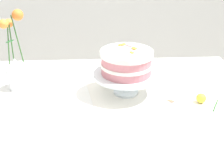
{
  "coord_description": "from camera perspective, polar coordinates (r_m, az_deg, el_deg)",
  "views": [
    {
      "loc": [
        -0.02,
        -1.15,
        1.39
      ],
      "look_at": [
        0.04,
        0.02,
        0.86
      ],
      "focal_mm": 49.65,
      "sensor_mm": 36.0,
      "label": 1
    }
  ],
  "objects": [
    {
      "name": "dining_table",
      "position": [
        1.35,
        -1.76,
        -9.01
      ],
      "size": [
        1.4,
        1.0,
        0.74
      ],
      "color": "white",
      "rests_on": "ground"
    },
    {
      "name": "cake_stand",
      "position": [
        1.36,
        2.63,
        -0.4
      ],
      "size": [
        0.29,
        0.29,
        0.1
      ],
      "color": "silver",
      "rests_on": "linen_napkin"
    },
    {
      "name": "fallen_rose",
      "position": [
        1.36,
        16.18,
        -4.25
      ],
      "size": [
        0.1,
        0.1,
        0.04
      ],
      "color": "#2D6028",
      "rests_on": "dining_table"
    },
    {
      "name": "loose_petal_0",
      "position": [
        1.35,
        10.71,
        -4.79
      ],
      "size": [
        0.04,
        0.04,
        0.01
      ],
      "primitive_type": "ellipsoid",
      "rotation": [
        0.0,
        0.0,
        2.56
      ],
      "color": "#E56B51",
      "rests_on": "dining_table"
    },
    {
      "name": "flower_vase",
      "position": [
        1.45,
        -17.41,
        2.09
      ],
      "size": [
        0.11,
        0.1,
        0.37
      ],
      "color": "silver",
      "rests_on": "dining_table"
    },
    {
      "name": "linen_napkin",
      "position": [
        1.39,
        2.56,
        -3.44
      ],
      "size": [
        0.36,
        0.36,
        0.0
      ],
      "primitive_type": "cube",
      "rotation": [
        0.0,
        0.0,
        0.15
      ],
      "color": "white",
      "rests_on": "dining_table"
    },
    {
      "name": "layer_cake",
      "position": [
        1.33,
        2.69,
        2.33
      ],
      "size": [
        0.23,
        0.23,
        0.11
      ],
      "color": "#CC7A84",
      "rests_on": "cake_stand"
    }
  ]
}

